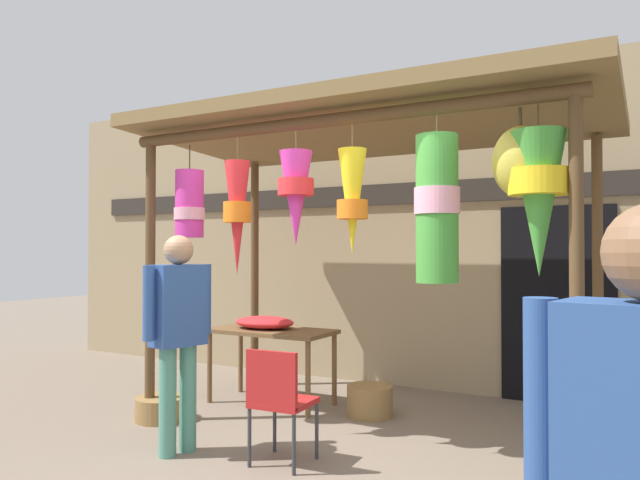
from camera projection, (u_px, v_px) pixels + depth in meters
The scene contains 9 objects.
ground_plane at pixel (313, 458), 4.49m from camera, with size 30.00×30.00×0.00m, color #756656.
shop_facade at pixel (430, 231), 6.85m from camera, with size 10.97×0.29×3.54m.
market_stall_canopy at pixel (374, 153), 5.08m from camera, with size 4.11×2.16×2.78m.
display_table at pixel (271, 338), 6.09m from camera, with size 1.26×0.63×0.75m.
flower_heap_on_table at pixel (265, 322), 6.14m from camera, with size 0.65×0.45×0.13m.
folding_chair at pixel (279, 396), 4.32m from camera, with size 0.42×0.42×0.84m.
wicker_basket_by_table at pixel (370, 401), 5.63m from camera, with size 0.43×0.43×0.28m, color olive.
wicker_basket_spare at pixel (161, 408), 5.50m from camera, with size 0.46×0.46×0.21m, color olive.
vendor_in_orange at pixel (178, 324), 4.60m from camera, with size 0.31×0.58×1.67m.
Camera 1 is at (2.23, -3.93, 1.55)m, focal length 33.84 mm.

